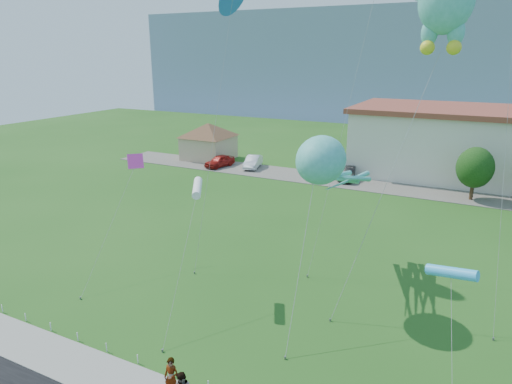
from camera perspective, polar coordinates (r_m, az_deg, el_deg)
ground at (r=23.40m, az=-6.34°, el=-20.82°), size 160.00×160.00×0.00m
parking_strip at (r=53.32m, az=14.56°, el=0.86°), size 70.00×6.00×0.06m
hill_ridge at (r=135.72m, az=23.27°, el=14.85°), size 160.00×50.00×25.00m
pavilion at (r=64.46m, az=-5.96°, el=6.77°), size 9.20×9.20×5.00m
rope_fence at (r=22.42m, az=-8.32°, el=-22.05°), size 26.05×0.05×0.50m
tree_near at (r=50.49m, az=25.70°, el=2.76°), size 3.60×3.60×5.47m
pedestrian_left at (r=21.34m, az=-10.53°, el=-21.82°), size 0.72×0.51×1.85m
parked_car_red at (r=59.96m, az=-4.56°, el=3.89°), size 2.75×4.76×1.52m
parked_car_silver at (r=59.26m, az=-0.39°, el=3.79°), size 2.67×4.92×1.54m
parked_car_black at (r=54.55m, az=11.34°, el=2.30°), size 2.40×4.89×1.54m
octopus_kite at (r=27.14m, az=9.08°, el=2.85°), size 2.72×13.62×9.99m
small_kite_blue at (r=33.08m, az=-3.08°, el=22.44°), size 1.80×6.43×18.60m
small_kite_white at (r=26.92m, az=-7.38°, el=0.39°), size 2.00×7.25×7.18m
small_kite_cyan at (r=22.00m, az=23.26°, el=-9.34°), size 1.28×5.61×5.53m
small_kite_pink at (r=33.13m, az=-15.41°, el=2.26°), size 2.04×7.95×7.39m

